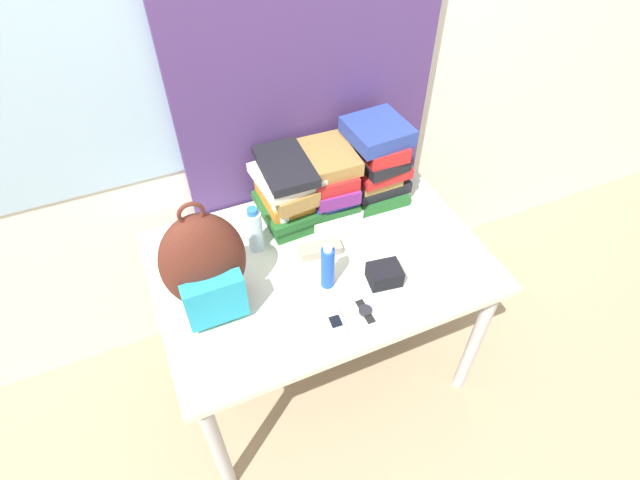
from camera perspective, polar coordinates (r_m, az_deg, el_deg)
ground_plane at (r=2.20m, az=4.38°, el=-21.91°), size 12.00×12.00×0.00m
wall_back at (r=1.80m, az=-6.57°, el=20.11°), size 6.00×0.06×2.50m
curtain_blue at (r=1.80m, az=-1.20°, el=20.34°), size 0.98×0.04×2.50m
desk at (r=1.83m, az=0.00°, el=-4.04°), size 1.15×0.78×0.71m
backpack at (r=1.55m, az=-13.06°, el=-2.86°), size 0.26×0.21×0.43m
book_stack_left at (r=1.83m, az=-3.76°, el=5.51°), size 0.24×0.27×0.27m
book_stack_center at (r=1.87m, az=0.87°, el=6.64°), size 0.21×0.27×0.26m
book_stack_right at (r=1.93m, az=6.38°, el=8.91°), size 0.23×0.25×0.33m
water_bottle at (r=1.76m, az=-7.48°, el=1.13°), size 0.06×0.06×0.19m
sports_bottle at (r=1.77m, az=-4.43°, el=3.50°), size 0.07×0.07×0.26m
sunscreen_bottle at (r=1.63m, az=0.88°, el=-3.08°), size 0.05×0.05×0.19m
cell_phone at (r=1.59m, az=1.80°, el=-9.44°), size 0.06×0.10×0.02m
sunglasses_case at (r=1.77m, az=0.04°, el=-1.12°), size 0.16×0.07×0.04m
camera_pouch at (r=1.69m, az=7.37°, el=-3.93°), size 0.12×0.10×0.07m
wristwatch at (r=1.63m, az=5.20°, el=-8.07°), size 0.04×0.10×0.01m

